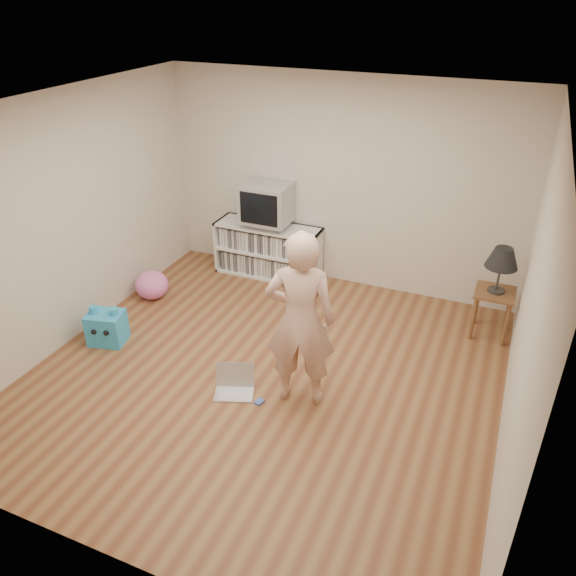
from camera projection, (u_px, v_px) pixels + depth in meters
The scene contains 13 objects.
ground at pixel (265, 375), 5.66m from camera, with size 4.50×4.50×0.00m, color brown.
walls at pixel (262, 259), 5.03m from camera, with size 4.52×4.52×2.60m.
ceiling at pixel (258, 110), 4.39m from camera, with size 4.50×4.50×0.01m, color white.
media_unit at pixel (269, 250), 7.42m from camera, with size 1.40×0.45×0.70m.
dvd_deck at pixel (268, 223), 7.22m from camera, with size 0.45×0.35×0.07m, color gray.
crt_tv at pixel (267, 202), 7.08m from camera, with size 0.60×0.53×0.50m.
side_table at pixel (493, 302), 6.11m from camera, with size 0.42×0.42×0.55m.
table_lamp at pixel (502, 259), 5.85m from camera, with size 0.34×0.34×0.52m.
person at pixel (300, 321), 4.95m from camera, with size 0.63×0.41×1.72m, color beige.
laptop at pixel (235, 384), 5.42m from camera, with size 0.45×0.41×0.26m.
playing_cards at pixel (259, 402), 5.29m from camera, with size 0.07×0.09×0.02m, color #4764BF.
plush_blue at pixel (107, 327), 6.09m from camera, with size 0.44×0.38×0.44m.
plush_pink at pixel (152, 285), 6.95m from camera, with size 0.41×0.41×0.35m, color pink.
Camera 1 is at (1.98, -4.07, 3.52)m, focal length 35.00 mm.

